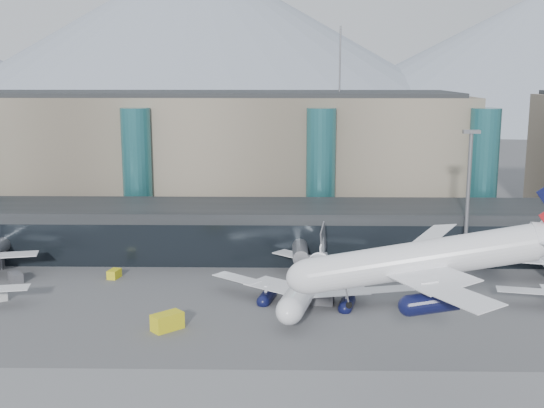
{
  "coord_description": "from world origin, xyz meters",
  "views": [
    {
      "loc": [
        -2.85,
        -72.44,
        35.9
      ],
      "look_at": [
        -4.79,
        32.0,
        15.36
      ],
      "focal_mm": 45.0,
      "sensor_mm": 36.0,
      "label": 1
    }
  ],
  "objects": [
    {
      "name": "mountain_ridge",
      "position": [
        15.97,
        380.0,
        45.74
      ],
      "size": [
        910.0,
        400.0,
        110.0
      ],
      "color": "gray",
      "rests_on": "ground"
    },
    {
      "name": "veh_g",
      "position": [
        6.6,
        34.47,
        0.69
      ],
      "size": [
        2.69,
        2.62,
        1.39
      ],
      "primitive_type": "cube",
      "rotation": [
        0.0,
        0.0,
        -0.74
      ],
      "color": "silver",
      "rests_on": "ground"
    },
    {
      "name": "veh_f",
      "position": [
        -49.1,
        39.28,
        0.86
      ],
      "size": [
        3.24,
        3.43,
        1.73
      ],
      "primitive_type": "cube",
      "rotation": [
        0.0,
        0.0,
        2.26
      ],
      "color": "#4F4F54",
      "rests_on": "ground"
    },
    {
      "name": "concourse",
      "position": [
        -0.02,
        57.73,
        4.97
      ],
      "size": [
        170.0,
        27.0,
        10.0
      ],
      "color": "black",
      "rests_on": "ground"
    },
    {
      "name": "veh_h",
      "position": [
        -19.28,
        18.0,
        1.2
      ],
      "size": [
        4.77,
        4.63,
        2.41
      ],
      "primitive_type": "cube",
      "rotation": [
        0.0,
        0.0,
        0.74
      ],
      "color": "yellow",
      "rests_on": "ground"
    },
    {
      "name": "ground",
      "position": [
        0.0,
        0.0,
        0.0
      ],
      "size": [
        900.0,
        900.0,
        0.0
      ],
      "primitive_type": "plane",
      "color": "#515154",
      "rests_on": "ground"
    },
    {
      "name": "jet_parked_mid",
      "position": [
        1.34,
        32.36,
        4.19
      ],
      "size": [
        33.53,
        34.43,
        11.07
      ],
      "rotation": [
        0.0,
        0.0,
        1.35
      ],
      "color": "white",
      "rests_on": "ground"
    },
    {
      "name": "veh_b",
      "position": [
        -32.74,
        42.02,
        0.77
      ],
      "size": [
        2.21,
        2.97,
        1.54
      ],
      "primitive_type": "cube",
      "rotation": [
        0.0,
        0.0,
        1.34
      ],
      "color": "yellow",
      "rests_on": "ground"
    },
    {
      "name": "terminal_main",
      "position": [
        -25.0,
        90.0,
        15.44
      ],
      "size": [
        130.0,
        30.0,
        31.0
      ],
      "color": "gray",
      "rests_on": "ground"
    },
    {
      "name": "teal_towers",
      "position": [
        -14.99,
        74.01,
        14.01
      ],
      "size": [
        116.4,
        19.4,
        46.0
      ],
      "color": "#27676D",
      "rests_on": "ground"
    },
    {
      "name": "lightmast_mid",
      "position": [
        30.0,
        48.0,
        14.42
      ],
      "size": [
        3.0,
        1.2,
        25.6
      ],
      "color": "slate",
      "rests_on": "ground"
    },
    {
      "name": "veh_c",
      "position": [
        3.12,
        29.03,
        0.98
      ],
      "size": [
        3.84,
        2.54,
        1.96
      ],
      "primitive_type": "cube",
      "rotation": [
        0.0,
        0.0,
        -0.2
      ],
      "color": "#4F4F54",
      "rests_on": "ground"
    },
    {
      "name": "hero_jet",
      "position": [
        14.19,
        -4.94,
        18.18
      ],
      "size": [
        32.99,
        33.26,
        10.76
      ],
      "rotation": [
        0.0,
        -0.19,
        -0.1
      ],
      "color": "white",
      "rests_on": "ground"
    }
  ]
}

